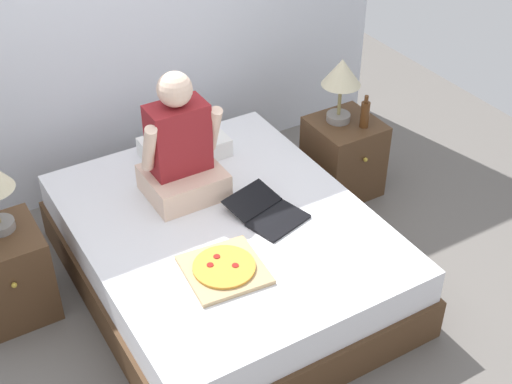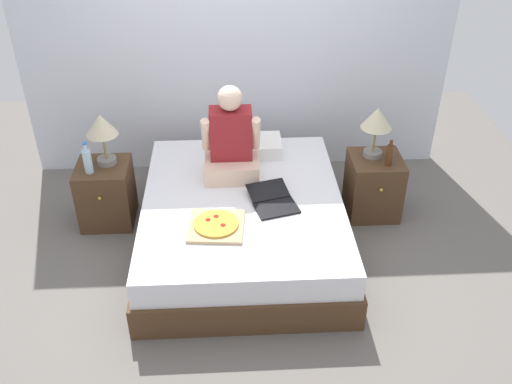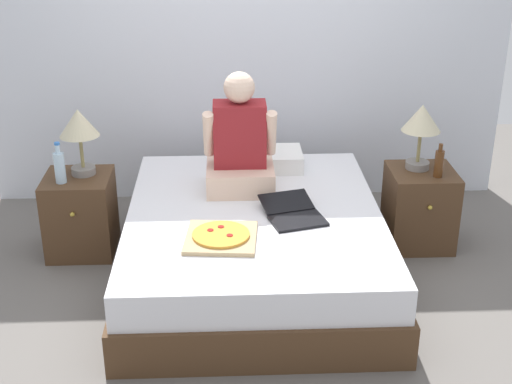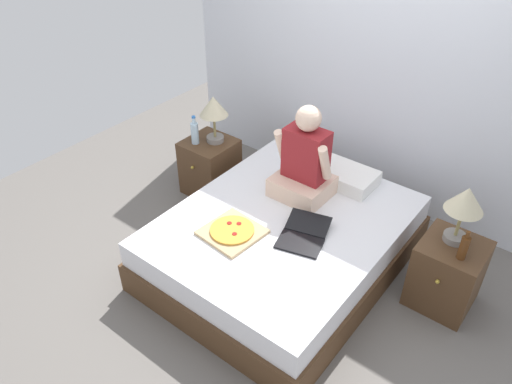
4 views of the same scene
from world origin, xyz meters
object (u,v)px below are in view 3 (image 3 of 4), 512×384
at_px(lamp_on_right_nightstand, 421,123).
at_px(pizza_box, 221,237).
at_px(nightstand_right, 419,208).
at_px(laptop, 294,214).
at_px(water_bottle, 60,166).
at_px(person_seated, 240,147).
at_px(nightstand_left, 81,214).
at_px(lamp_on_left_nightstand, 79,127).
at_px(bed, 254,245).
at_px(beer_bottle, 439,163).

xyz_separation_m(lamp_on_right_nightstand, pizza_box, (-1.34, -0.84, -0.38)).
xyz_separation_m(nightstand_right, laptop, (-0.92, -0.52, 0.22)).
relative_size(water_bottle, pizza_box, 0.64).
xyz_separation_m(lamp_on_right_nightstand, laptop, (-0.89, -0.57, -0.38)).
xyz_separation_m(lamp_on_right_nightstand, person_seated, (-1.21, -0.10, -0.11)).
xyz_separation_m(nightstand_left, laptop, (1.40, -0.52, 0.22)).
relative_size(lamp_on_right_nightstand, laptop, 0.93).
relative_size(lamp_on_left_nightstand, water_bottle, 1.63).
relative_size(nightstand_left, person_seated, 0.70).
bearing_deg(bed, nightstand_left, 160.29).
relative_size(lamp_on_left_nightstand, lamp_on_right_nightstand, 1.00).
bearing_deg(bed, beer_bottle, 14.40).
xyz_separation_m(person_seated, pizza_box, (-0.13, -0.74, -0.27)).
distance_m(lamp_on_left_nightstand, person_seated, 1.05).
xyz_separation_m(beer_bottle, pizza_box, (-1.44, -0.69, -0.15)).
bearing_deg(laptop, pizza_box, -148.46).
xyz_separation_m(lamp_on_left_nightstand, nightstand_right, (2.28, -0.05, -0.60)).
bearing_deg(beer_bottle, person_seated, 177.80).
height_order(lamp_on_left_nightstand, person_seated, person_seated).
bearing_deg(nightstand_left, water_bottle, -131.65).
height_order(water_bottle, laptop, water_bottle).
bearing_deg(nightstand_left, lamp_on_left_nightstand, 51.37).
height_order(bed, nightstand_left, nightstand_left).
height_order(nightstand_left, beer_bottle, beer_bottle).
relative_size(beer_bottle, person_seated, 0.29).
xyz_separation_m(lamp_on_left_nightstand, laptop, (1.36, -0.57, -0.38)).
distance_m(lamp_on_right_nightstand, laptop, 1.13).
bearing_deg(nightstand_right, bed, -160.29).
height_order(nightstand_right, lamp_on_right_nightstand, lamp_on_right_nightstand).
height_order(bed, water_bottle, water_bottle).
height_order(water_bottle, nightstand_right, water_bottle).
distance_m(nightstand_right, pizza_box, 1.59).
bearing_deg(pizza_box, laptop, 31.54).
bearing_deg(water_bottle, person_seated, 1.98).
bearing_deg(lamp_on_right_nightstand, water_bottle, -176.62).
xyz_separation_m(beer_bottle, laptop, (-0.99, -0.42, -0.15)).
xyz_separation_m(bed, pizza_box, (-0.21, -0.38, 0.26)).
bearing_deg(bed, laptop, -23.99).
distance_m(bed, lamp_on_right_nightstand, 1.38).
bearing_deg(nightstand_right, lamp_on_left_nightstand, 178.74).
bearing_deg(beer_bottle, bed, -165.60).
height_order(nightstand_right, person_seated, person_seated).
relative_size(beer_bottle, laptop, 0.48).
bearing_deg(nightstand_left, lamp_on_right_nightstand, 1.25).
height_order(bed, nightstand_right, nightstand_right).
distance_m(bed, laptop, 0.37).
distance_m(nightstand_left, pizza_box, 1.26).
xyz_separation_m(lamp_on_right_nightstand, beer_bottle, (0.10, -0.15, -0.23)).
height_order(lamp_on_left_nightstand, water_bottle, lamp_on_left_nightstand).
xyz_separation_m(nightstand_left, lamp_on_left_nightstand, (0.04, 0.05, 0.60)).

